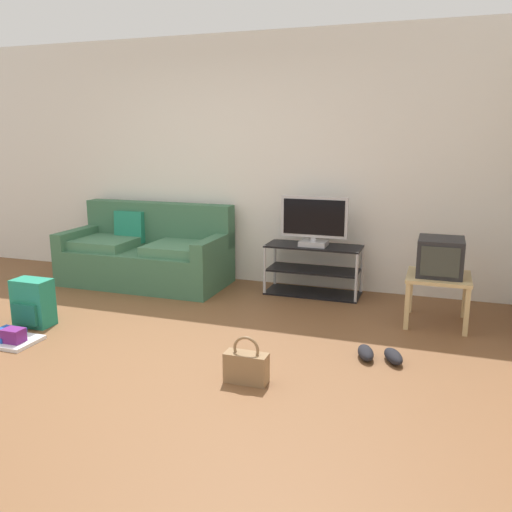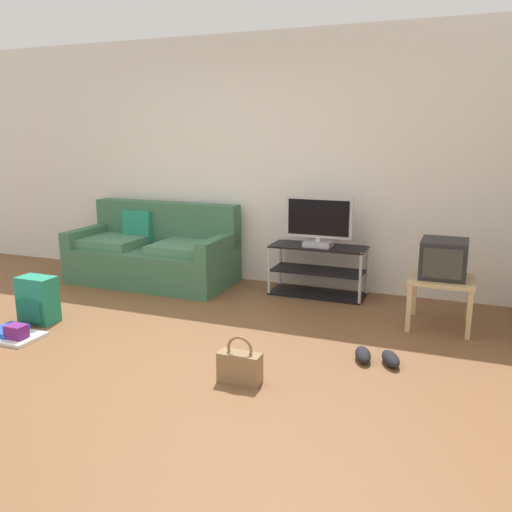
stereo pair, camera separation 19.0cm
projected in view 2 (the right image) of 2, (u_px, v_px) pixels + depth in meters
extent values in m
cube|color=brown|center=(112.00, 356.00, 4.07)|extent=(9.00, 9.80, 0.02)
cube|color=silver|center=(239.00, 161.00, 5.99)|extent=(9.00, 0.10, 2.70)
cube|color=#3D6B4C|center=(152.00, 265.00, 6.04)|extent=(1.82, 0.88, 0.40)
cube|color=#3D6B4C|center=(166.00, 222.00, 6.25)|extent=(1.82, 0.20, 0.48)
cube|color=#3D6B4C|center=(90.00, 235.00, 6.28)|extent=(0.14, 0.88, 0.18)
cube|color=#3D6B4C|center=(219.00, 246.00, 5.67)|extent=(0.14, 0.88, 0.18)
cube|color=#477857|center=(111.00, 241.00, 6.11)|extent=(0.73, 0.62, 0.10)
cube|color=#477857|center=(188.00, 248.00, 5.75)|extent=(0.73, 0.62, 0.10)
cube|color=#238466|center=(138.00, 226.00, 6.26)|extent=(0.36, 0.14, 0.37)
cube|color=black|center=(319.00, 247.00, 5.50)|extent=(0.98, 0.40, 0.02)
cube|color=black|center=(318.00, 270.00, 5.55)|extent=(0.94, 0.38, 0.02)
cube|color=black|center=(317.00, 294.00, 5.61)|extent=(0.98, 0.40, 0.02)
cylinder|color=#B7B7BC|center=(269.00, 270.00, 5.56)|extent=(0.03, 0.03, 0.52)
cylinder|color=#B7B7BC|center=(360.00, 279.00, 5.22)|extent=(0.03, 0.03, 0.52)
cylinder|color=#B7B7BC|center=(280.00, 263.00, 5.89)|extent=(0.03, 0.03, 0.52)
cylinder|color=#B7B7BC|center=(367.00, 271.00, 5.55)|extent=(0.03, 0.03, 0.52)
cube|color=#B2B2B7|center=(318.00, 244.00, 5.47)|extent=(0.28, 0.22, 0.05)
cube|color=#B2B2B7|center=(318.00, 240.00, 5.46)|extent=(0.05, 0.04, 0.04)
cube|color=#B2B2B7|center=(319.00, 217.00, 5.41)|extent=(0.69, 0.04, 0.42)
cube|color=black|center=(318.00, 218.00, 5.39)|extent=(0.63, 0.01, 0.36)
cube|color=tan|center=(442.00, 279.00, 4.60)|extent=(0.54, 0.54, 0.03)
cube|color=tan|center=(409.00, 308.00, 4.52)|extent=(0.04, 0.04, 0.41)
cube|color=tan|center=(469.00, 315.00, 4.35)|extent=(0.04, 0.04, 0.41)
cube|color=tan|center=(414.00, 293.00, 4.95)|extent=(0.04, 0.04, 0.41)
cube|color=tan|center=(470.00, 299.00, 4.78)|extent=(0.04, 0.04, 0.41)
cube|color=#232326|center=(444.00, 258.00, 4.58)|extent=(0.38, 0.40, 0.33)
cube|color=#333833|center=(442.00, 264.00, 4.39)|extent=(0.31, 0.01, 0.25)
cube|color=#238466|center=(38.00, 300.00, 4.75)|extent=(0.33, 0.20, 0.42)
cube|color=#1A634C|center=(29.00, 311.00, 4.66)|extent=(0.25, 0.04, 0.18)
cylinder|color=#1A634C|center=(39.00, 293.00, 4.89)|extent=(0.04, 0.04, 0.33)
cylinder|color=#1A634C|center=(55.00, 295.00, 4.82)|extent=(0.04, 0.04, 0.33)
cube|color=olive|center=(240.00, 368.00, 3.61)|extent=(0.29, 0.12, 0.21)
torus|color=olive|center=(240.00, 349.00, 3.58)|extent=(0.19, 0.02, 0.19)
ellipsoid|color=black|center=(363.00, 355.00, 3.97)|extent=(0.18, 0.28, 0.09)
ellipsoid|color=black|center=(391.00, 359.00, 3.90)|extent=(0.21, 0.28, 0.09)
cube|color=silver|center=(14.00, 337.00, 4.40)|extent=(0.44, 0.33, 0.03)
cube|color=#661E70|center=(16.00, 332.00, 4.32)|extent=(0.16, 0.12, 0.11)
cube|color=blue|center=(8.00, 330.00, 4.46)|extent=(0.22, 0.28, 0.04)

